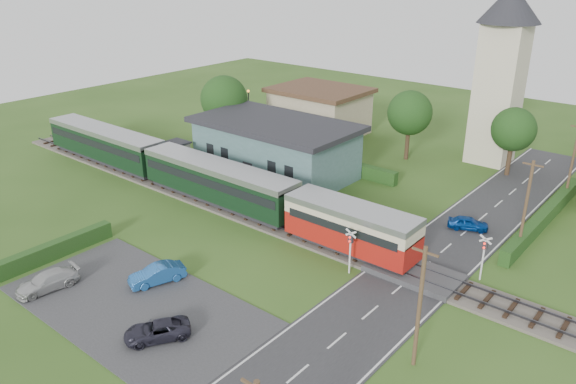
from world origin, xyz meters
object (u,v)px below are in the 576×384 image
Objects in this scene: equipment_hut at (176,154)px; church_tower at (502,63)px; house_west at (319,110)px; car_park_blue at (157,274)px; pedestrian_near at (281,195)px; crossing_signal_far at (484,251)px; car_park_dark at (157,330)px; pedestrian_far at (178,159)px; station_building at (275,147)px; crossing_signal_near at (350,245)px; car_park_silver at (47,281)px; car_on_road at (468,223)px; train at (193,173)px.

church_tower reaches higher than equipment_hut.
car_park_blue is at bearing -70.19° from house_west.
crossing_signal_far is at bearing -156.63° from pedestrian_near.
car_park_dark is at bearing -65.86° from house_west.
church_tower reaches higher than pedestrian_far.
car_park_dark is 26.82m from pedestrian_far.
station_building is 4.37× the size of car_park_dark.
car_park_blue is (-8.97, -9.09, -1.46)m from crossing_signal_near.
car_park_silver is at bearing -61.62° from equipment_hut.
crossing_signal_far is 0.90× the size of car_park_dark.
car_park_silver is at bearing 122.90° from car_on_road.
crossing_signal_near is 11.45m from pedestrian_near.
equipment_hut is 0.83× the size of car_on_road.
station_building is 9.74m from pedestrian_far.
crossing_signal_near is 8.65m from crossing_signal_far.
car_on_road is (27.92, 5.81, -1.17)m from equipment_hut.
train is 8.48m from pedestrian_near.
church_tower reaches higher than car_park_dark.
pedestrian_far is (-10.18, 19.47, 0.71)m from car_park_silver.
car_on_road is at bearing -63.46° from pedestrian_far.
church_tower reaches higher than car_park_blue.
crossing_signal_near and crossing_signal_far have the same top height.
car_on_road is (-3.68, 6.61, -1.56)m from crossing_signal_far.
equipment_hut is 1.49× the size of pedestrian_near.
equipment_hut is 0.14× the size of church_tower.
car_park_silver reaches higher than car_park_dark.
car_park_silver is at bearing -134.31° from crossing_signal_near.
pedestrian_near is at bearing 17.83° from train.
crossing_signal_far is at bearing 5.36° from train.
pedestrian_far is (-19.67, 18.21, 0.77)m from car_park_dark.
train reaches higher than pedestrian_far.
station_building is 5.18× the size of car_on_road.
crossing_signal_far reaches higher than pedestrian_far.
house_west is 35.26m from crossing_signal_far.
crossing_signal_near reaches higher than car_on_road.
house_west is 20.24m from pedestrian_far.
pedestrian_near is at bearing 179.38° from crossing_signal_far.
car_on_road is at bearing -73.84° from church_tower.
church_tower is (23.00, 22.80, 8.48)m from equipment_hut.
car_park_silver is at bearing -106.21° from church_tower.
station_building is at bearing 78.04° from train.
train is at bearing 172.51° from crossing_signal_near.
house_west is 3.30× the size of crossing_signal_far.
crossing_signal_near is 1.00× the size of crossing_signal_far.
pedestrian_far reaches higher than pedestrian_near.
pedestrian_far is at bearing 125.92° from car_park_silver.
station_building is at bearing -131.41° from church_tower.
church_tower is 33.42m from pedestrian_far.
car_park_blue is at bearing -139.33° from crossing_signal_far.
station_building is 8.77× the size of pedestrian_far.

